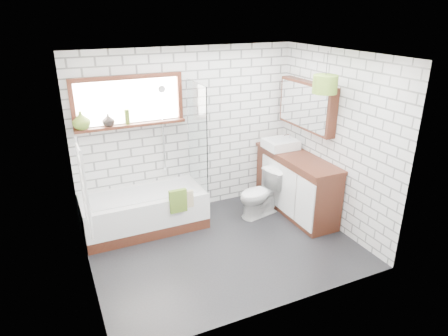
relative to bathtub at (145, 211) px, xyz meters
name	(u,v)px	position (x,y,z in m)	size (l,w,h in m)	color
floor	(224,247)	(0.83, -0.92, -0.28)	(3.40, 2.60, 0.01)	black
ceiling	(224,55)	(0.83, -0.92, 2.23)	(3.40, 2.60, 0.01)	white
wall_back	(188,132)	(0.83, 0.38, 0.97)	(3.40, 0.01, 2.50)	white
wall_front	(281,204)	(0.83, -2.23, 0.97)	(3.40, 0.01, 2.50)	white
wall_left	(79,184)	(-0.87, -0.92, 0.97)	(0.01, 2.60, 2.50)	white
wall_right	(335,142)	(2.54, -0.92, 0.97)	(0.01, 2.60, 2.50)	white
window	(129,102)	(-0.02, 0.34, 1.52)	(1.52, 0.16, 0.68)	#3B1910
towel_radiator	(84,187)	(-0.83, -0.92, 0.92)	(0.06, 0.52, 1.00)	white
mirror_cabinet	(307,105)	(2.45, -0.32, 1.37)	(0.16, 1.20, 0.70)	#3B1910
shower_riser	(163,130)	(0.43, 0.34, 1.07)	(0.02, 0.02, 1.30)	silver
bathtub	(145,211)	(0.00, 0.00, 0.00)	(1.71, 0.76, 0.55)	white
shower_screen	(197,136)	(0.84, 0.00, 1.03)	(0.02, 0.72, 1.50)	white
towel_green	(178,201)	(0.39, -0.38, 0.26)	(0.24, 0.07, 0.33)	#547423
towel_beige	(187,199)	(0.51, -0.38, 0.26)	(0.19, 0.05, 0.24)	tan
vanity	(296,184)	(2.27, -0.45, 0.19)	(0.53, 1.63, 0.94)	#3B1910
basin	(281,144)	(2.21, -0.05, 0.73)	(0.49, 0.43, 0.14)	white
tap	(289,139)	(2.37, -0.05, 0.79)	(0.03, 0.03, 0.16)	silver
toilet	(260,194)	(1.71, -0.33, 0.08)	(0.70, 0.40, 0.71)	white
vase_olive	(81,122)	(-0.67, 0.31, 1.32)	(0.23, 0.23, 0.24)	#5B7A25
vase_dark	(108,122)	(-0.32, 0.31, 1.29)	(0.16, 0.16, 0.17)	black
bottle	(127,118)	(-0.07, 0.31, 1.30)	(0.06, 0.06, 0.20)	#5B7A25
pendant	(325,84)	(2.17, -1.05, 1.82)	(0.31, 0.31, 0.23)	#547423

